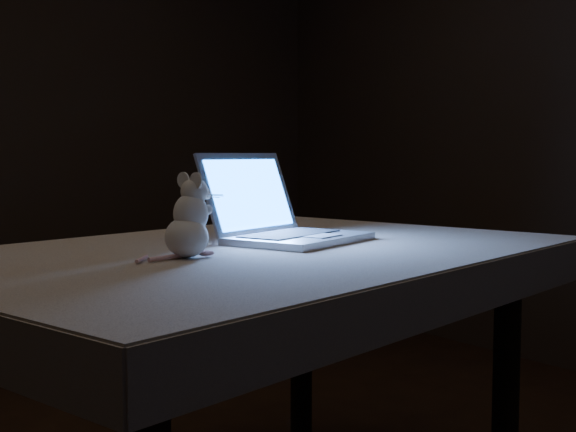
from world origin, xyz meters
TOP-DOWN VIEW (x-y plane):
  - table at (0.14, -0.14)m, footprint 1.60×1.22m
  - tablecloth at (0.06, -0.11)m, footprint 1.68×1.26m
  - laptop at (0.30, -0.11)m, footprint 0.43×0.40m
  - plush_mouse at (-0.07, -0.20)m, footprint 0.14×0.14m

SIDE VIEW (x-z plane):
  - table at x=0.14m, z-range 0.00..0.77m
  - tablecloth at x=0.06m, z-range 0.67..0.77m
  - plush_mouse at x=-0.07m, z-range 0.77..0.95m
  - laptop at x=0.30m, z-range 0.77..1.01m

